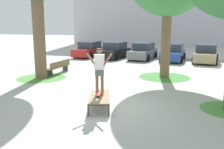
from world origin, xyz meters
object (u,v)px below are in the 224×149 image
object	(u,v)px
car_grey	(143,52)
car_black	(115,51)
skate_box	(100,97)
skater	(99,67)
car_tan	(206,54)
car_blue	(173,53)
car_red	(89,50)
park_bench	(59,67)
skateboard	(100,93)

from	to	relation	value
car_grey	car_black	bearing A→B (deg)	-178.02
skate_box	car_grey	size ratio (longest dim) A/B	0.47
skater	car_grey	size ratio (longest dim) A/B	0.39
skate_box	car_black	distance (m)	14.50
car_tan	car_blue	bearing A→B (deg)	177.99
car_red	park_bench	size ratio (longest dim) A/B	1.79
car_black	car_tan	bearing A→B (deg)	-1.73
car_tan	park_bench	world-z (taller)	car_tan
skate_box	car_tan	distance (m)	14.40
car_black	skater	bearing A→B (deg)	-74.72
skate_box	skater	bearing A→B (deg)	108.70
car_black	car_blue	distance (m)	5.42
car_blue	park_bench	world-z (taller)	car_blue
car_grey	car_tan	size ratio (longest dim) A/B	1.00
skateboard	skater	bearing A→B (deg)	100.79
skater	car_red	size ratio (longest dim) A/B	0.39
skate_box	car_tan	bearing A→B (deg)	72.58
car_grey	park_bench	bearing A→B (deg)	-114.08
skate_box	car_red	distance (m)	15.56
skate_box	skater	distance (m)	1.13
skateboard	skater	size ratio (longest dim) A/B	0.49
car_blue	car_tan	bearing A→B (deg)	-2.01
car_blue	car_grey	bearing A→B (deg)	174.86
skate_box	skateboard	world-z (taller)	skateboard
car_red	car_black	xyz separation A→B (m)	(2.72, -0.14, 0.00)
skate_box	car_tan	xyz separation A→B (m)	(4.31, 13.73, 0.28)
car_grey	park_bench	world-z (taller)	car_grey
car_black	park_bench	size ratio (longest dim) A/B	1.83
car_blue	car_red	bearing A→B (deg)	177.95
skateboard	car_tan	world-z (taller)	car_tan
car_black	car_tan	size ratio (longest dim) A/B	1.01
skate_box	park_bench	bearing A→B (deg)	132.12
skateboard	car_tan	xyz separation A→B (m)	(4.35, 13.60, 0.15)
car_grey	car_tan	xyz separation A→B (m)	(5.42, -0.34, 0.00)
skater	car_red	world-z (taller)	skater
car_grey	skateboard	bearing A→B (deg)	-85.60
skateboard	car_tan	bearing A→B (deg)	72.25
skate_box	car_grey	distance (m)	14.12
car_tan	car_red	bearing A→B (deg)	177.96
car_blue	car_black	bearing A→B (deg)	178.42
car_grey	car_blue	distance (m)	2.72
skate_box	park_bench	xyz separation A→B (m)	(-4.96, 5.48, 0.03)
skate_box	car_tan	world-z (taller)	car_tan
car_red	car_tan	size ratio (longest dim) A/B	0.99
car_red	park_bench	distance (m)	8.79
car_blue	skateboard	bearing A→B (deg)	-96.82
skater	park_bench	world-z (taller)	skater
skate_box	car_grey	xyz separation A→B (m)	(-1.12, 14.07, 0.28)
skater	park_bench	distance (m)	7.34
car_red	car_black	bearing A→B (deg)	-2.97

